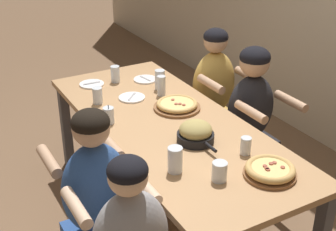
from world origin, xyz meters
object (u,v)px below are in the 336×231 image
at_px(pizza_board_second, 270,171).
at_px(drinking_glass_c, 175,161).
at_px(drinking_glass_d, 97,96).
at_px(diner_near_midright, 98,219).
at_px(drinking_glass_g, 160,81).
at_px(empty_plate_b, 132,98).
at_px(skillet_bowl, 196,133).
at_px(diner_far_midleft, 213,106).
at_px(drinking_glass_e, 115,75).
at_px(drinking_glass_f, 161,87).
at_px(drinking_glass_b, 246,146).
at_px(pizza_board_main, 177,105).
at_px(diner_far_center, 249,129).
at_px(cocktail_glass_blue, 109,116).
at_px(drinking_glass_a, 220,171).
at_px(empty_plate_a, 92,84).
at_px(empty_plate_c, 145,79).

xyz_separation_m(pizza_board_second, drinking_glass_c, (-0.28, -0.41, 0.03)).
height_order(drinking_glass_d, diner_near_midright, diner_near_midright).
bearing_deg(drinking_glass_g, drinking_glass_d, -88.91).
height_order(drinking_glass_c, diner_near_midright, diner_near_midright).
xyz_separation_m(empty_plate_b, drinking_glass_d, (-0.04, -0.24, 0.05)).
bearing_deg(skillet_bowl, diner_far_midleft, 139.05).
xyz_separation_m(skillet_bowl, drinking_glass_g, (-0.80, 0.19, 0.01)).
bearing_deg(drinking_glass_e, diner_near_midright, -27.92).
distance_m(drinking_glass_f, diner_near_midright, 1.20).
distance_m(drinking_glass_b, drinking_glass_f, 0.95).
bearing_deg(empty_plate_b, drinking_glass_d, -99.56).
xyz_separation_m(pizza_board_main, drinking_glass_b, (0.70, 0.04, 0.02)).
xyz_separation_m(drinking_glass_c, diner_far_center, (-0.49, 0.91, -0.28)).
height_order(skillet_bowl, drinking_glass_f, drinking_glass_f).
bearing_deg(cocktail_glass_blue, drinking_glass_g, 120.73).
height_order(drinking_glass_d, drinking_glass_e, drinking_glass_e).
bearing_deg(drinking_glass_a, empty_plate_a, -175.81).
bearing_deg(empty_plate_c, empty_plate_a, -106.07).
height_order(drinking_glass_d, diner_far_center, diner_far_center).
distance_m(empty_plate_b, diner_far_center, 0.88).
relative_size(cocktail_glass_blue, drinking_glass_g, 0.91).
bearing_deg(drinking_glass_g, pizza_board_second, -2.12).
bearing_deg(diner_far_center, cocktail_glass_blue, -11.27).
bearing_deg(diner_near_midright, skillet_bowl, 10.61).
xyz_separation_m(drinking_glass_g, diner_far_center, (0.52, 0.45, -0.28)).
bearing_deg(pizza_board_second, cocktail_glass_blue, -152.80).
bearing_deg(diner_far_center, drinking_glass_a, 42.08).
xyz_separation_m(skillet_bowl, diner_far_center, (-0.27, 0.64, -0.27)).
relative_size(empty_plate_b, drinking_glass_b, 1.83).
bearing_deg(diner_near_midright, cocktail_glass_blue, 61.25).
height_order(empty_plate_c, diner_near_midright, diner_near_midright).
distance_m(pizza_board_second, drinking_glass_g, 1.30).
bearing_deg(pizza_board_main, diner_near_midright, -55.05).
bearing_deg(diner_far_midleft, pizza_board_main, 30.06).
bearing_deg(pizza_board_second, pizza_board_main, -179.26).
distance_m(drinking_glass_b, drinking_glass_d, 1.15).
relative_size(empty_plate_c, diner_far_center, 0.16).
relative_size(drinking_glass_a, diner_far_midleft, 0.09).
relative_size(skillet_bowl, drinking_glass_a, 3.06).
bearing_deg(empty_plate_a, diner_far_midleft, 65.89).
height_order(empty_plate_a, cocktail_glass_blue, cocktail_glass_blue).
bearing_deg(drinking_glass_a, pizza_board_main, 163.99).
bearing_deg(cocktail_glass_blue, empty_plate_c, 135.21).
xyz_separation_m(drinking_glass_b, drinking_glass_d, (-1.05, -0.48, 0.01)).
distance_m(empty_plate_b, drinking_glass_g, 0.27).
height_order(pizza_board_main, skillet_bowl, skillet_bowl).
distance_m(drinking_glass_a, drinking_glass_c, 0.24).
height_order(cocktail_glass_blue, diner_near_midright, diner_near_midright).
bearing_deg(pizza_board_main, drinking_glass_c, -31.11).
height_order(pizza_board_second, diner_far_midleft, diner_far_midleft).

